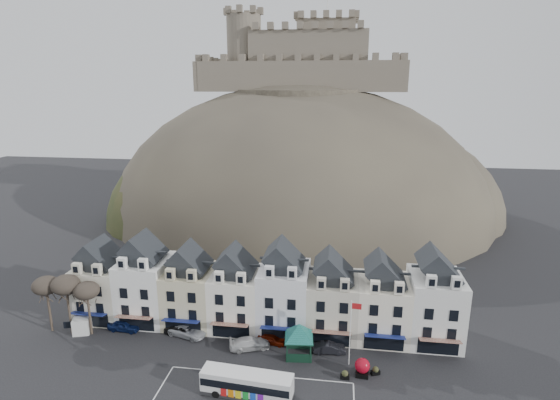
# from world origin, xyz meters

# --- Properties ---
(coach_bay_markings) EXTENTS (22.00, 7.50, 0.01)m
(coach_bay_markings) POSITION_xyz_m (2.00, 1.25, 0.00)
(coach_bay_markings) COLOR silver
(coach_bay_markings) RESTS_ON ground
(townhouse_terrace) EXTENTS (54.40, 9.35, 11.80)m
(townhouse_terrace) POSITION_xyz_m (0.15, 15.97, 5.30)
(townhouse_terrace) COLOR beige
(townhouse_terrace) RESTS_ON ground
(castle_hill) EXTENTS (100.00, 76.00, 68.00)m
(castle_hill) POSITION_xyz_m (1.25, 68.95, 0.11)
(castle_hill) COLOR #3C362F
(castle_hill) RESTS_ON ground
(castle) EXTENTS (50.20, 22.20, 22.00)m
(castle) POSITION_xyz_m (0.51, 75.93, 40.19)
(castle) COLOR #6B6151
(castle) RESTS_ON ground
(tree_left_far) EXTENTS (3.61, 3.61, 8.24)m
(tree_left_far) POSITION_xyz_m (-29.00, 10.50, 6.90)
(tree_left_far) COLOR #322720
(tree_left_far) RESTS_ON ground
(tree_left_mid) EXTENTS (3.78, 3.78, 8.64)m
(tree_left_mid) POSITION_xyz_m (-26.00, 10.50, 7.24)
(tree_left_mid) COLOR #322720
(tree_left_mid) RESTS_ON ground
(tree_left_near) EXTENTS (3.43, 3.43, 7.84)m
(tree_left_near) POSITION_xyz_m (-23.00, 10.50, 6.55)
(tree_left_near) COLOR #322720
(tree_left_near) RESTS_ON ground
(bus) EXTENTS (10.47, 3.24, 2.91)m
(bus) POSITION_xyz_m (1.14, 1.29, 1.61)
(bus) COLOR #262628
(bus) RESTS_ON ground
(bus_shelter) EXTENTS (7.15, 7.15, 4.56)m
(bus_shelter) POSITION_xyz_m (6.15, 9.50, 3.54)
(bus_shelter) COLOR black
(bus_shelter) RESTS_ON ground
(red_buoy) EXTENTS (1.79, 1.79, 2.22)m
(red_buoy) POSITION_xyz_m (14.03, 6.63, 1.13)
(red_buoy) COLOR black
(red_buoy) RESTS_ON ground
(flagpole) EXTENTS (1.26, 0.19, 8.74)m
(flagpole) POSITION_xyz_m (12.60, 8.52, 4.99)
(flagpole) COLOR silver
(flagpole) RESTS_ON ground
(white_van) EXTENTS (3.57, 5.41, 2.28)m
(white_van) POSITION_xyz_m (-24.88, 12.00, 1.14)
(white_van) COLOR silver
(white_van) RESTS_ON ground
(planter_west) EXTENTS (1.09, 0.76, 1.09)m
(planter_west) POSITION_xyz_m (12.00, 5.70, 0.52)
(planter_west) COLOR black
(planter_west) RESTS_ON ground
(planter_east) EXTENTS (1.17, 0.88, 1.05)m
(planter_east) POSITION_xyz_m (15.65, 7.00, 0.51)
(planter_east) COLOR black
(planter_east) RESTS_ON ground
(car_navy) EXTENTS (4.66, 2.06, 1.56)m
(car_navy) POSITION_xyz_m (-18.91, 12.00, 0.78)
(car_navy) COLOR #0D1A45
(car_navy) RESTS_ON ground
(car_black) EXTENTS (4.16, 1.77, 1.34)m
(car_black) POSITION_xyz_m (-10.80, 12.00, 0.67)
(car_black) COLOR black
(car_black) RESTS_ON ground
(car_silver) EXTENTS (5.90, 3.88, 1.53)m
(car_silver) POSITION_xyz_m (-9.60, 12.00, 0.77)
(car_silver) COLOR #B2B4BA
(car_silver) RESTS_ON ground
(car_white) EXTENTS (5.75, 3.84, 1.55)m
(car_white) POSITION_xyz_m (-0.40, 10.14, 0.77)
(car_white) COLOR silver
(car_white) RESTS_ON ground
(car_maroon) EXTENTS (4.02, 2.03, 1.31)m
(car_maroon) POSITION_xyz_m (2.28, 11.69, 0.66)
(car_maroon) COLOR #5B1305
(car_maroon) RESTS_ON ground
(car_charcoal) EXTENTS (4.35, 1.87, 1.39)m
(car_charcoal) POSITION_xyz_m (10.00, 10.67, 0.70)
(car_charcoal) COLOR black
(car_charcoal) RESTS_ON ground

